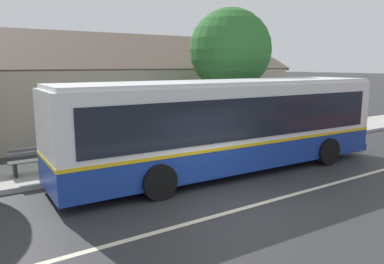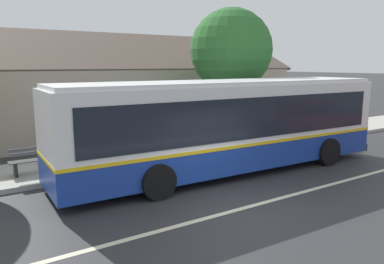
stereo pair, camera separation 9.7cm
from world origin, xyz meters
name	(u,v)px [view 1 (the left image)]	position (x,y,z in m)	size (l,w,h in m)	color
ground_plane	(239,210)	(0.00, 0.00, 0.00)	(300.00, 300.00, 0.00)	#2D2D30
sidewalk_far	(137,158)	(0.00, 6.00, 0.07)	(60.00, 3.00, 0.15)	#ADAAA3
lane_divider_stripe	(239,209)	(0.00, 0.00, 0.00)	(60.00, 0.16, 0.01)	beige
community_building	(97,97)	(1.18, 13.67, 1.82)	(21.34, 8.91, 6.44)	tan
transit_bus	(228,123)	(1.96, 2.90, 1.68)	(11.96, 3.04, 3.11)	navy
bench_by_building	(40,161)	(-3.59, 5.63, 0.58)	(1.90, 0.51, 0.94)	#4C4C4C
street_tree_primary	(230,50)	(5.17, 6.80, 4.28)	(3.77, 3.77, 6.19)	#4C3828
bus_stop_sign	(300,107)	(8.03, 4.99, 1.64)	(0.36, 0.07, 2.40)	gray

